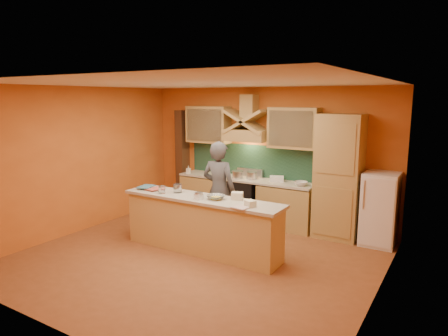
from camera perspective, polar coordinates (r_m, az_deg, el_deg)
The scene contains 36 objects.
floor at distance 6.70m, azimuth -3.92°, elevation -12.69°, with size 5.50×5.00×0.01m, color brown.
ceiling at distance 6.18m, azimuth -4.23°, elevation 12.00°, with size 5.50×5.00×0.01m, color white.
wall_back at distance 8.43m, azimuth 5.84°, elevation 1.88°, with size 5.50×0.02×2.80m, color orange.
wall_front at distance 4.55m, azimuth -22.74°, elevation -5.84°, with size 5.50×0.02×2.80m, color orange.
wall_left at distance 8.18m, azimuth -19.97°, elevation 1.09°, with size 0.02×5.00×2.80m, color orange.
wall_right at distance 5.23m, azimuth 21.34°, elevation -3.74°, with size 0.02×5.00×2.80m, color orange.
base_cabinet_left at distance 8.96m, azimuth -2.35°, elevation -3.90°, with size 1.10×0.60×0.86m, color tan.
base_cabinet_right at distance 8.10m, azimuth 8.96°, elevation -5.54°, with size 1.10×0.60×0.86m, color tan.
counter_top at distance 8.38m, azimuth 3.04°, elevation -1.59°, with size 3.00×0.62×0.04m, color beige.
stove at distance 8.48m, azimuth 3.01°, elevation -4.57°, with size 0.60×0.58×0.90m, color black.
backsplash at distance 8.57m, azimuth 3.97°, elevation 1.03°, with size 3.00×0.03×0.70m, color #1B3D2D.
range_hood at distance 8.29m, azimuth 3.26°, elevation 4.71°, with size 0.92×0.50×0.24m, color tan.
hood_chimney at distance 8.34m, azimuth 3.63°, elevation 8.73°, with size 0.30×0.30×0.50m, color tan.
upper_cabinet_left at distance 8.85m, azimuth -2.24°, elevation 6.22°, with size 1.00×0.35×0.80m, color tan.
upper_cabinet_right at distance 7.92m, azimuth 9.95°, elevation 5.64°, with size 1.00×0.35×0.80m, color tan.
pantry_column at distance 7.62m, azimuth 16.07°, elevation -1.22°, with size 0.80×0.60×2.30m, color tan.
fridge at distance 7.58m, azimuth 21.37°, elevation -5.48°, with size 0.58×0.60×1.30m, color white.
trim_column_left at distance 9.40m, azimuth -5.93°, elevation 1.18°, with size 0.20×0.30×2.30m, color #472816.
island_body at distance 6.83m, azimuth -3.19°, elevation -8.30°, with size 2.80×0.55×0.88m, color #D9B86F.
island_top at distance 6.69m, azimuth -3.23°, elevation -4.39°, with size 2.90×0.62×0.05m, color beige.
person at distance 7.30m, azimuth -0.72°, elevation -3.25°, with size 0.66×0.43×1.82m, color #4C4C51.
pot_large at distance 8.34m, azimuth 1.92°, elevation -1.06°, with size 0.22×0.22×0.17m, color #AFB0B6.
pot_small at distance 8.28m, azimuth 3.94°, elevation -1.20°, with size 0.21×0.21×0.15m, color silver.
soap_bottle_a at distance 8.87m, azimuth -5.10°, elevation -0.24°, with size 0.08×0.08×0.18m, color silver.
soap_bottle_b at distance 8.55m, azimuth -1.42°, elevation -0.37°, with size 0.10×0.10×0.25m, color #2E567E.
bowl_back at distance 7.78m, azimuth 10.92°, elevation -2.21°, with size 0.26×0.26×0.08m, color silver.
dish_rack at distance 8.12m, azimuth 7.54°, elevation -1.53°, with size 0.28×0.22×0.10m, color white.
book_lower at distance 7.39m, azimuth -10.38°, elevation -2.84°, with size 0.23×0.31×0.03m, color #C05444.
book_upper at distance 7.50m, azimuth -11.82°, elevation -2.56°, with size 0.23×0.32×0.02m, color teal.
jar_large at distance 7.03m, azimuth -6.64°, elevation -2.90°, with size 0.15×0.15×0.15m, color silver.
jar_small at distance 7.02m, azimuth -8.85°, elevation -3.06°, with size 0.12×0.12×0.13m, color silver.
kitchen_scale at distance 6.54m, azimuth -3.65°, elevation -4.07°, with size 0.12×0.12×0.10m, color white.
mixing_bowl at distance 6.53m, azimuth -1.14°, elevation -4.19°, with size 0.29×0.29×0.07m, color white.
cloth at distance 6.04m, azimuth 2.33°, elevation -5.65°, with size 0.25×0.19×0.02m, color beige.
grocery_bag_a at distance 6.52m, azimuth 1.89°, elevation -4.00°, with size 0.18×0.15×0.12m, color beige.
grocery_bag_b at distance 6.11m, azimuth 3.75°, elevation -5.08°, with size 0.16×0.13×0.10m, color beige.
Camera 1 is at (3.59, -5.03, 2.58)m, focal length 32.00 mm.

